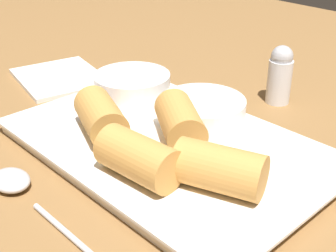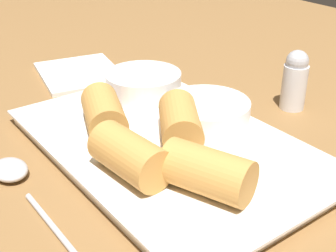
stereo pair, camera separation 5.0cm
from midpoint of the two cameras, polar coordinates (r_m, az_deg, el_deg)
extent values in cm
cube|color=olive|center=(46.26, -4.20, -6.35)|extent=(180.00, 140.00, 2.00)
cube|color=white|center=(47.94, -2.99, -2.73)|extent=(31.78, 20.61, 1.20)
cube|color=white|center=(47.56, -3.01, -1.95)|extent=(33.05, 21.43, 0.30)
cylinder|color=#D19347|center=(40.89, -7.09, -3.99)|extent=(7.81, 4.58, 4.00)
sphere|color=#56843D|center=(43.03, -9.89, -2.50)|extent=(2.60, 2.60, 2.60)
cylinder|color=#D19347|center=(39.26, 2.85, -5.26)|extent=(8.44, 6.37, 4.00)
sphere|color=#6B9E47|center=(40.39, -1.27, -4.20)|extent=(2.60, 2.60, 2.60)
cylinder|color=#D19347|center=(48.55, -11.14, 1.05)|extent=(8.46, 6.51, 4.00)
sphere|color=#B23D2D|center=(51.37, -11.87, 2.50)|extent=(2.60, 2.60, 2.60)
cylinder|color=#D19347|center=(46.70, -1.61, 0.48)|extent=(8.48, 7.46, 4.00)
sphere|color=#56843D|center=(49.50, -2.19, 2.12)|extent=(2.60, 2.60, 2.60)
cylinder|color=white|center=(49.92, 1.35, 1.67)|extent=(9.21, 9.21, 2.91)
cylinder|color=beige|center=(49.41, 1.36, 2.91)|extent=(7.56, 7.56, 0.52)
cylinder|color=white|center=(56.95, -6.91, 4.86)|extent=(9.21, 9.21, 2.91)
cylinder|color=#477038|center=(56.50, -6.98, 5.97)|extent=(7.56, 7.56, 0.52)
cylinder|color=silver|center=(39.05, -15.90, -12.60)|extent=(9.71, 0.52, 0.50)
ellipsoid|color=silver|center=(45.84, -21.64, -6.27)|extent=(4.19, 3.23, 1.45)
cube|color=white|center=(68.50, -15.11, 5.68)|extent=(14.67, 13.21, 0.60)
cylinder|color=silver|center=(59.35, 11.07, 5.29)|extent=(2.99, 2.99, 5.51)
sphere|color=#B7B7BC|center=(58.21, 11.36, 8.27)|extent=(2.70, 2.70, 2.70)
camera|label=1|loc=(0.03, -93.07, -1.60)|focal=50.00mm
camera|label=2|loc=(0.03, 86.93, 1.60)|focal=50.00mm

